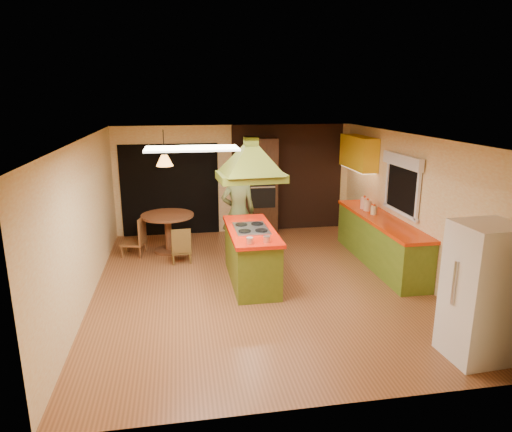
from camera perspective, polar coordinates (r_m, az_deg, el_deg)
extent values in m
plane|color=#945630|center=(7.94, 0.39, -8.52)|extent=(6.50, 6.50, 0.00)
plane|color=#FAE6B4|center=(10.67, -2.64, 4.60)|extent=(5.50, 0.00, 5.50)
plane|color=#FAE6B4|center=(4.54, 7.65, -10.03)|extent=(5.50, 0.00, 5.50)
plane|color=#FAE6B4|center=(7.57, -20.56, -0.65)|extent=(0.00, 6.50, 6.50)
plane|color=#FAE6B4|center=(8.44, 19.11, 1.02)|extent=(0.00, 6.50, 6.50)
plane|color=silver|center=(7.32, 0.42, 9.76)|extent=(6.50, 6.50, 0.00)
cube|color=#381E14|center=(10.87, 3.95, 4.77)|extent=(2.64, 0.03, 2.50)
cube|color=black|center=(10.62, -10.68, 3.20)|extent=(2.20, 0.03, 2.10)
cube|color=olive|center=(9.04, 15.21, -3.19)|extent=(0.58, 3.00, 0.86)
cube|color=#E53807|center=(8.91, 15.41, -0.38)|extent=(0.62, 3.05, 0.06)
cube|color=yellow|center=(10.20, 12.68, 7.75)|extent=(0.34, 1.40, 0.70)
cube|color=black|center=(8.71, 17.87, 3.55)|extent=(0.03, 1.16, 0.96)
cube|color=white|center=(8.61, 17.82, 6.61)|extent=(0.10, 1.35, 0.22)
cube|color=white|center=(6.02, -8.03, 8.36)|extent=(1.20, 0.60, 0.03)
cube|color=#5E6F1B|center=(7.90, -0.60, -5.14)|extent=(0.72, 1.84, 0.90)
cube|color=red|center=(7.75, -0.61, -1.82)|extent=(0.78, 1.92, 0.06)
cube|color=silver|center=(7.74, -0.61, -1.55)|extent=(0.56, 0.81, 0.02)
cube|color=#5B6719|center=(7.54, -0.62, 4.92)|extent=(1.13, 0.85, 0.13)
pyramid|color=#5B6719|center=(7.47, -0.64, 8.78)|extent=(1.13, 0.85, 0.45)
cube|color=#5B6719|center=(7.46, -0.64, 9.33)|extent=(0.22, 0.22, 0.14)
imported|color=#556033|center=(8.99, -2.23, 0.50)|extent=(0.68, 0.45, 1.84)
cube|color=white|center=(6.17, 26.33, -8.57)|extent=(0.75, 0.71, 1.72)
cube|color=#412414|center=(10.49, 0.57, 3.67)|extent=(0.77, 0.62, 2.23)
cube|color=black|center=(10.14, 0.88, 5.01)|extent=(0.57, 0.05, 0.45)
cube|color=black|center=(10.24, 0.87, 2.25)|extent=(0.57, 0.05, 0.45)
cylinder|color=brown|center=(9.48, -11.02, 0.07)|extent=(1.07, 1.07, 0.05)
cylinder|color=brown|center=(9.58, -10.91, -2.09)|extent=(0.14, 0.14, 0.75)
cylinder|color=brown|center=(9.70, -10.80, -4.21)|extent=(0.60, 0.60, 0.05)
cone|color=#FF9E3F|center=(9.27, -11.36, 6.82)|extent=(0.42, 0.42, 0.22)
cylinder|color=#FFE6CD|center=(9.50, 13.37, 1.59)|extent=(0.17, 0.17, 0.23)
cylinder|color=#FFECCD|center=(9.36, 13.76, 1.30)|extent=(0.20, 0.20, 0.21)
cylinder|color=beige|center=(9.08, 14.52, 0.70)|extent=(0.13, 0.13, 0.16)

